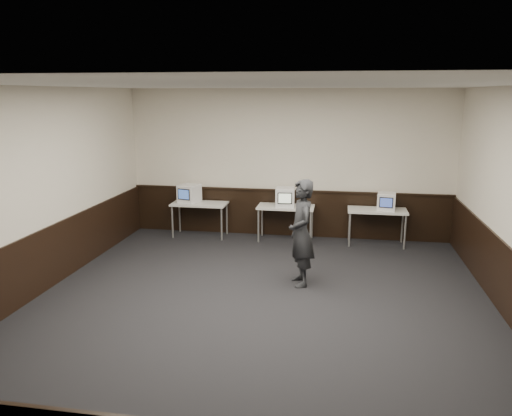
# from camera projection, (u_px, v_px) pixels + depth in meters

# --- Properties ---
(floor) EXTENTS (8.00, 8.00, 0.00)m
(floor) POSITION_uv_depth(u_px,v_px,m) (258.00, 309.00, 7.31)
(floor) COLOR black
(floor) RESTS_ON ground
(ceiling) EXTENTS (8.00, 8.00, 0.00)m
(ceiling) POSITION_uv_depth(u_px,v_px,m) (258.00, 85.00, 6.59)
(ceiling) COLOR white
(ceiling) RESTS_ON back_wall
(back_wall) EXTENTS (7.00, 0.00, 7.00)m
(back_wall) POSITION_uv_depth(u_px,v_px,m) (288.00, 164.00, 10.79)
(back_wall) COLOR silver
(back_wall) RESTS_ON ground
(front_wall) EXTENTS (7.00, 0.00, 7.00)m
(front_wall) POSITION_uv_depth(u_px,v_px,m) (153.00, 338.00, 3.11)
(front_wall) COLOR silver
(front_wall) RESTS_ON ground
(left_wall) EXTENTS (0.00, 8.00, 8.00)m
(left_wall) POSITION_uv_depth(u_px,v_px,m) (30.00, 194.00, 7.53)
(left_wall) COLOR silver
(left_wall) RESTS_ON ground
(wainscot_back) EXTENTS (6.98, 0.04, 1.00)m
(wainscot_back) POSITION_uv_depth(u_px,v_px,m) (288.00, 213.00, 11.02)
(wainscot_back) COLOR black
(wainscot_back) RESTS_ON back_wall
(wainscot_left) EXTENTS (0.04, 7.98, 1.00)m
(wainscot_left) POSITION_uv_depth(u_px,v_px,m) (38.00, 264.00, 7.77)
(wainscot_left) COLOR black
(wainscot_left) RESTS_ON left_wall
(wainscot_rail) EXTENTS (6.98, 0.06, 0.04)m
(wainscot_rail) POSITION_uv_depth(u_px,v_px,m) (288.00, 190.00, 10.89)
(wainscot_rail) COLOR black
(wainscot_rail) RESTS_ON wainscot_back
(desk_left) EXTENTS (1.20, 0.60, 0.75)m
(desk_left) POSITION_uv_depth(u_px,v_px,m) (200.00, 206.00, 10.93)
(desk_left) COLOR silver
(desk_left) RESTS_ON ground
(desk_center) EXTENTS (1.20, 0.60, 0.75)m
(desk_center) POSITION_uv_depth(u_px,v_px,m) (286.00, 209.00, 10.62)
(desk_center) COLOR silver
(desk_center) RESTS_ON ground
(desk_right) EXTENTS (1.20, 0.60, 0.75)m
(desk_right) POSITION_uv_depth(u_px,v_px,m) (377.00, 213.00, 10.30)
(desk_right) COLOR silver
(desk_right) RESTS_ON ground
(emac_left) EXTENTS (0.50, 0.52, 0.40)m
(emac_left) POSITION_uv_depth(u_px,v_px,m) (189.00, 194.00, 10.91)
(emac_left) COLOR white
(emac_left) RESTS_ON desk_left
(emac_center) EXTENTS (0.44, 0.46, 0.40)m
(emac_center) POSITION_uv_depth(u_px,v_px,m) (285.00, 197.00, 10.53)
(emac_center) COLOR white
(emac_center) RESTS_ON desk_center
(emac_right) EXTENTS (0.40, 0.42, 0.36)m
(emac_right) POSITION_uv_depth(u_px,v_px,m) (386.00, 202.00, 10.19)
(emac_right) COLOR white
(emac_right) RESTS_ON desk_right
(person) EXTENTS (0.61, 0.74, 1.76)m
(person) POSITION_uv_depth(u_px,v_px,m) (301.00, 233.00, 8.09)
(person) COLOR black
(person) RESTS_ON ground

